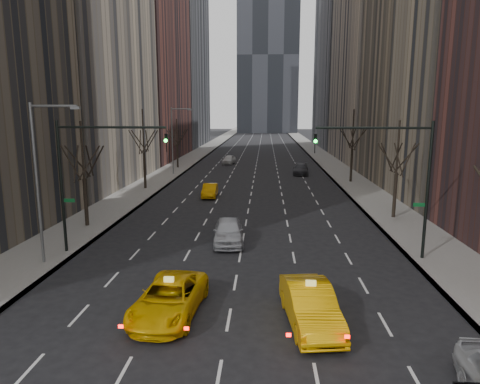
# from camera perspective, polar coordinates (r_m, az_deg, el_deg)

# --- Properties ---
(ground) EXTENTS (400.00, 400.00, 0.00)m
(ground) POSITION_cam_1_polar(r_m,az_deg,el_deg) (15.46, -2.89, -23.45)
(ground) COLOR black
(ground) RESTS_ON ground
(sidewalk_left) EXTENTS (4.50, 320.00, 0.15)m
(sidewalk_left) POSITION_cam_1_polar(r_m,az_deg,el_deg) (84.28, -6.00, 4.83)
(sidewalk_left) COLOR slate
(sidewalk_left) RESTS_ON ground
(sidewalk_right) EXTENTS (4.50, 320.00, 0.15)m
(sidewalk_right) POSITION_cam_1_polar(r_m,az_deg,el_deg) (83.85, 10.82, 4.67)
(sidewalk_right) COLOR slate
(sidewalk_right) RESTS_ON ground
(bld_left_far) EXTENTS (14.00, 28.00, 44.00)m
(bld_left_far) POSITION_cam_1_polar(r_m,az_deg,el_deg) (83.06, -13.49, 19.70)
(bld_left_far) COLOR brown
(bld_left_far) RESTS_ON ground
(bld_left_deep) EXTENTS (14.00, 30.00, 60.00)m
(bld_left_deep) POSITION_cam_1_polar(r_m,az_deg,el_deg) (113.13, -9.00, 21.49)
(bld_left_deep) COLOR slate
(bld_left_deep) RESTS_ON ground
(bld_right_far) EXTENTS (14.00, 28.00, 50.00)m
(bld_right_far) POSITION_cam_1_polar(r_m,az_deg,el_deg) (80.94, 19.08, 21.83)
(bld_right_far) COLOR tan
(bld_right_far) RESTS_ON ground
(bld_right_deep) EXTENTS (14.00, 30.00, 58.00)m
(bld_right_deep) POSITION_cam_1_polar(r_m,az_deg,el_deg) (111.42, 14.70, 20.93)
(bld_right_deep) COLOR slate
(bld_right_deep) RESTS_ON ground
(tree_lw_b) EXTENTS (3.36, 3.50, 7.82)m
(tree_lw_b) POSITION_cam_1_polar(r_m,az_deg,el_deg) (33.90, -20.06, 1.67)
(tree_lw_b) COLOR black
(tree_lw_b) RESTS_ON ground
(tree_lw_c) EXTENTS (3.36, 3.50, 8.74)m
(tree_lw_c) POSITION_cam_1_polar(r_m,az_deg,el_deg) (48.83, -12.67, 5.03)
(tree_lw_c) COLOR black
(tree_lw_c) RESTS_ON ground
(tree_lw_d) EXTENTS (3.36, 3.50, 7.36)m
(tree_lw_d) POSITION_cam_1_polar(r_m,az_deg,el_deg) (66.29, -8.37, 6.21)
(tree_lw_d) COLOR black
(tree_lw_d) RESTS_ON ground
(tree_rw_b) EXTENTS (3.36, 3.50, 7.82)m
(tree_rw_b) POSITION_cam_1_polar(r_m,az_deg,el_deg) (36.60, 20.11, 2.30)
(tree_rw_b) COLOR black
(tree_rw_b) RESTS_ON ground
(tree_rw_c) EXTENTS (3.36, 3.50, 8.74)m
(tree_rw_c) POSITION_cam_1_polar(r_m,az_deg,el_deg) (53.95, 14.72, 5.46)
(tree_rw_c) COLOR black
(tree_rw_c) RESTS_ON ground
(traffic_mast_left) EXTENTS (6.69, 0.39, 8.00)m
(traffic_mast_left) POSITION_cam_1_polar(r_m,az_deg,el_deg) (27.06, -19.66, 3.34)
(traffic_mast_left) COLOR black
(traffic_mast_left) RESTS_ON ground
(traffic_mast_right) EXTENTS (6.69, 0.39, 8.00)m
(traffic_mast_right) POSITION_cam_1_polar(r_m,az_deg,el_deg) (26.05, 20.45, 3.02)
(traffic_mast_right) COLOR black
(traffic_mast_right) RESTS_ON ground
(streetlight_near) EXTENTS (2.83, 0.22, 9.00)m
(streetlight_near) POSITION_cam_1_polar(r_m,az_deg,el_deg) (26.01, -24.91, 2.98)
(streetlight_near) COLOR slate
(streetlight_near) RESTS_ON ground
(streetlight_far) EXTENTS (2.83, 0.22, 9.00)m
(streetlight_far) POSITION_cam_1_polar(r_m,az_deg,el_deg) (59.08, -8.70, 7.66)
(streetlight_far) COLOR slate
(streetlight_far) RESTS_ON ground
(taxi_suv) EXTENTS (2.92, 5.62, 1.51)m
(taxi_suv) POSITION_cam_1_polar(r_m,az_deg,el_deg) (19.19, -9.43, -13.81)
(taxi_suv) COLOR #EBB304
(taxi_suv) RESTS_ON ground
(taxi_sedan) EXTENTS (2.44, 5.33, 1.70)m
(taxi_sedan) POSITION_cam_1_polar(r_m,az_deg,el_deg) (18.37, 9.34, -14.65)
(taxi_sedan) COLOR #ECA504
(taxi_sedan) RESTS_ON ground
(silver_sedan_ahead) EXTENTS (2.32, 4.96, 1.64)m
(silver_sedan_ahead) POSITION_cam_1_polar(r_m,az_deg,el_deg) (28.56, -1.56, -5.24)
(silver_sedan_ahead) COLOR #A6A8AE
(silver_sedan_ahead) RESTS_ON ground
(far_taxi) EXTENTS (1.54, 4.09, 1.33)m
(far_taxi) POSITION_cam_1_polar(r_m,az_deg,el_deg) (43.96, -4.03, 0.22)
(far_taxi) COLOR orange
(far_taxi) RESTS_ON ground
(far_suv_grey) EXTENTS (2.55, 5.21, 1.46)m
(far_suv_grey) POSITION_cam_1_polar(r_m,az_deg,el_deg) (60.10, 8.10, 3.04)
(far_suv_grey) COLOR #2C2C31
(far_suv_grey) RESTS_ON ground
(far_car_white) EXTENTS (2.29, 4.49, 1.46)m
(far_car_white) POSITION_cam_1_polar(r_m,az_deg,el_deg) (71.40, -1.48, 4.35)
(far_car_white) COLOR silver
(far_car_white) RESTS_ON ground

